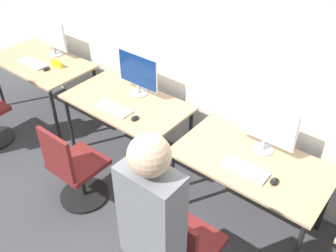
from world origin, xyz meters
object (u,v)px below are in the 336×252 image
(mouse_far_left, at_px, (46,69))
(mouse_left, at_px, (135,118))
(office_chair_left, at_px, (75,172))
(monitor_right, at_px, (267,127))
(mouse_right, at_px, (274,181))
(monitor_far_left, at_px, (52,36))
(keyboard_far_left, at_px, (33,63))
(monitor_left, at_px, (138,73))
(keyboard_right, at_px, (244,169))
(person_right, at_px, (153,239))
(keyboard_left, at_px, (113,108))

(mouse_far_left, height_order, mouse_left, same)
(office_chair_left, distance_m, monitor_right, 1.79)
(office_chair_left, xyz_separation_m, mouse_right, (1.63, 0.67, 0.37))
(monitor_far_left, xyz_separation_m, keyboard_far_left, (-0.00, -0.33, -0.23))
(monitor_right, bearing_deg, monitor_far_left, 179.05)
(mouse_far_left, distance_m, monitor_right, 2.66)
(keyboard_far_left, xyz_separation_m, mouse_far_left, (0.25, 0.01, 0.01))
(monitor_left, height_order, monitor_right, same)
(mouse_far_left, xyz_separation_m, keyboard_right, (2.63, -0.05, -0.01))
(office_chair_left, distance_m, keyboard_right, 1.57)
(keyboard_far_left, height_order, mouse_left, mouse_left)
(keyboard_far_left, distance_m, keyboard_right, 2.88)
(keyboard_far_left, relative_size, person_right, 0.23)
(mouse_left, relative_size, mouse_right, 1.00)
(keyboard_far_left, bearing_deg, person_right, -21.42)
(office_chair_left, bearing_deg, mouse_left, 70.28)
(mouse_far_left, relative_size, monitor_left, 0.18)
(mouse_far_left, xyz_separation_m, monitor_left, (1.19, 0.29, 0.23))
(keyboard_left, xyz_separation_m, person_right, (1.40, -1.04, 0.20))
(mouse_far_left, xyz_separation_m, person_right, (2.59, -1.13, 0.20))
(keyboard_right, xyz_separation_m, person_right, (-0.04, -1.08, 0.20))
(keyboard_left, distance_m, keyboard_right, 1.44)
(keyboard_left, relative_size, office_chair_left, 0.44)
(mouse_far_left, distance_m, mouse_left, 1.48)
(mouse_left, bearing_deg, keyboard_left, -179.49)
(keyboard_right, bearing_deg, monitor_far_left, 172.66)
(monitor_left, height_order, keyboard_right, monitor_left)
(mouse_left, bearing_deg, mouse_far_left, 176.65)
(mouse_right, distance_m, person_right, 1.15)
(office_chair_left, xyz_separation_m, monitor_right, (1.38, 0.97, 0.60))
(monitor_left, bearing_deg, keyboard_far_left, -168.30)
(monitor_left, relative_size, mouse_right, 5.62)
(person_right, bearing_deg, keyboard_right, 87.91)
(mouse_left, xyz_separation_m, mouse_right, (1.41, 0.05, 0.00))
(monitor_left, height_order, keyboard_left, monitor_left)
(monitor_far_left, bearing_deg, mouse_far_left, -51.97)
(keyboard_far_left, distance_m, monitor_right, 2.91)
(mouse_left, height_order, person_right, person_right)
(keyboard_left, height_order, office_chair_left, office_chair_left)
(monitor_far_left, relative_size, keyboard_left, 1.28)
(keyboard_left, bearing_deg, keyboard_far_left, 176.97)
(keyboard_left, bearing_deg, mouse_left, 0.51)
(mouse_far_left, height_order, person_right, person_right)
(monitor_left, xyz_separation_m, person_right, (1.40, -1.41, -0.03))
(monitor_far_left, bearing_deg, office_chair_left, -34.14)
(monitor_far_left, height_order, monitor_left, same)
(keyboard_right, bearing_deg, person_right, -92.09)
(keyboard_far_left, relative_size, mouse_far_left, 4.38)
(mouse_right, bearing_deg, mouse_left, -177.82)
(keyboard_left, bearing_deg, office_chair_left, -83.87)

